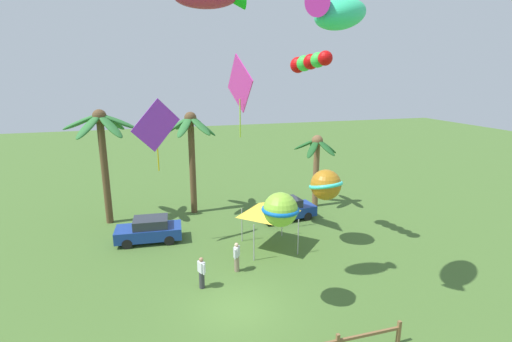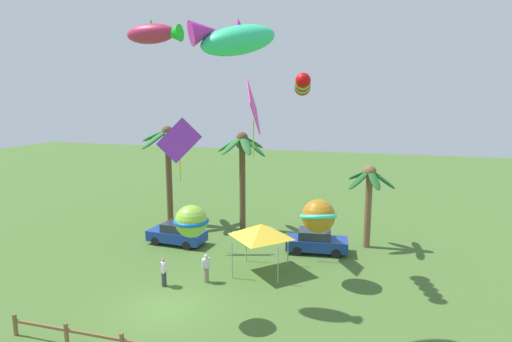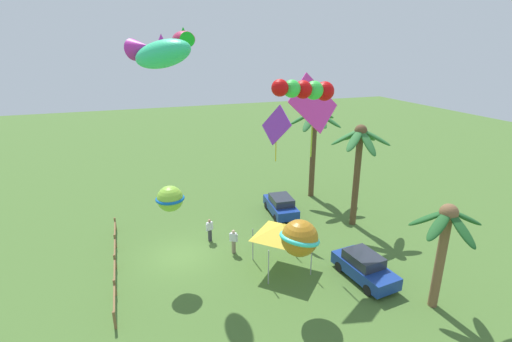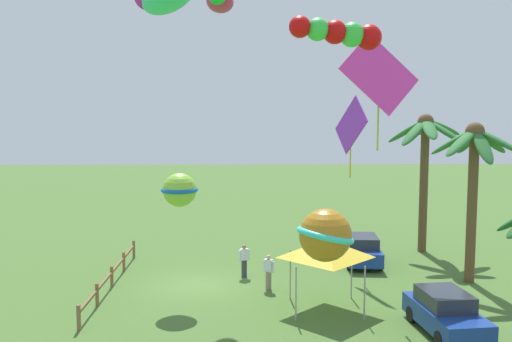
{
  "view_description": "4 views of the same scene",
  "coord_description": "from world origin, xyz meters",
  "px_view_note": "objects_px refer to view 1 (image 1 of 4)",
  "views": [
    {
      "loc": [
        -3.39,
        -14.21,
        9.96
      ],
      "look_at": [
        2.05,
        4.11,
        5.06
      ],
      "focal_mm": 26.61,
      "sensor_mm": 36.0,
      "label": 1
    },
    {
      "loc": [
        9.3,
        -16.78,
        9.98
      ],
      "look_at": [
        3.46,
        3.44,
        6.24
      ],
      "focal_mm": 29.61,
      "sensor_mm": 36.0,
      "label": 2
    },
    {
      "loc": [
        20.73,
        -2.43,
        12.48
      ],
      "look_at": [
        3.15,
        3.81,
        6.16
      ],
      "focal_mm": 26.15,
      "sensor_mm": 36.0,
      "label": 3
    },
    {
      "loc": [
        25.28,
        2.09,
        7.86
      ],
      "look_at": [
        2.51,
        2.58,
        5.5
      ],
      "focal_mm": 39.89,
      "sensor_mm": 36.0,
      "label": 4
    }
  ],
  "objects_px": {
    "palm_tree_2": "(317,155)",
    "kite_fish_6": "(339,12)",
    "parked_car_1": "(149,230)",
    "spectator_1": "(237,257)",
    "palm_tree_0": "(102,136)",
    "palm_tree_1": "(191,138)",
    "spectator_0": "(202,272)",
    "kite_tube_1": "(309,62)",
    "kite_diamond_5": "(156,126)",
    "kite_ball_4": "(281,210)",
    "parked_car_0": "(287,209)",
    "kite_ball_0": "(326,185)",
    "kite_diamond_3": "(240,85)",
    "festival_tent": "(269,208)"
  },
  "relations": [
    {
      "from": "kite_ball_4",
      "to": "kite_diamond_3",
      "type": "bearing_deg",
      "value": 87.11
    },
    {
      "from": "spectator_1",
      "to": "kite_diamond_5",
      "type": "xyz_separation_m",
      "value": [
        -3.47,
        4.21,
        6.35
      ]
    },
    {
      "from": "palm_tree_0",
      "to": "spectator_1",
      "type": "relative_size",
      "value": 4.89
    },
    {
      "from": "palm_tree_0",
      "to": "kite_diamond_3",
      "type": "xyz_separation_m",
      "value": [
        8.17,
        -4.62,
        3.32
      ]
    },
    {
      "from": "palm_tree_0",
      "to": "kite_ball_4",
      "type": "distance_m",
      "value": 15.03
    },
    {
      "from": "palm_tree_2",
      "to": "kite_ball_0",
      "type": "height_order",
      "value": "palm_tree_2"
    },
    {
      "from": "spectator_0",
      "to": "kite_diamond_3",
      "type": "distance_m",
      "value": 10.66
    },
    {
      "from": "parked_car_0",
      "to": "spectator_0",
      "type": "bearing_deg",
      "value": -134.65
    },
    {
      "from": "kite_diamond_5",
      "to": "kite_fish_6",
      "type": "height_order",
      "value": "kite_fish_6"
    },
    {
      "from": "kite_diamond_5",
      "to": "parked_car_1",
      "type": "bearing_deg",
      "value": 133.29
    },
    {
      "from": "kite_tube_1",
      "to": "spectator_1",
      "type": "bearing_deg",
      "value": -154.78
    },
    {
      "from": "spectator_0",
      "to": "kite_ball_0",
      "type": "distance_m",
      "value": 8.71
    },
    {
      "from": "festival_tent",
      "to": "kite_ball_0",
      "type": "bearing_deg",
      "value": -8.76
    },
    {
      "from": "kite_tube_1",
      "to": "kite_diamond_5",
      "type": "height_order",
      "value": "kite_tube_1"
    },
    {
      "from": "palm_tree_0",
      "to": "kite_ball_0",
      "type": "bearing_deg",
      "value": -30.41
    },
    {
      "from": "palm_tree_2",
      "to": "spectator_0",
      "type": "height_order",
      "value": "palm_tree_2"
    },
    {
      "from": "palm_tree_2",
      "to": "spectator_1",
      "type": "relative_size",
      "value": 3.5
    },
    {
      "from": "palm_tree_1",
      "to": "kite_ball_4",
      "type": "relative_size",
      "value": 3.36
    },
    {
      "from": "spectator_0",
      "to": "kite_ball_4",
      "type": "xyz_separation_m",
      "value": [
        2.94,
        -2.7,
        3.81
      ]
    },
    {
      "from": "spectator_0",
      "to": "kite_ball_4",
      "type": "bearing_deg",
      "value": -42.54
    },
    {
      "from": "spectator_0",
      "to": "kite_fish_6",
      "type": "height_order",
      "value": "kite_fish_6"
    },
    {
      "from": "festival_tent",
      "to": "palm_tree_2",
      "type": "bearing_deg",
      "value": 45.84
    },
    {
      "from": "spectator_1",
      "to": "kite_tube_1",
      "type": "height_order",
      "value": "kite_tube_1"
    },
    {
      "from": "palm_tree_2",
      "to": "spectator_0",
      "type": "distance_m",
      "value": 14.06
    },
    {
      "from": "kite_tube_1",
      "to": "palm_tree_0",
      "type": "bearing_deg",
      "value": 149.31
    },
    {
      "from": "kite_tube_1",
      "to": "kite_fish_6",
      "type": "relative_size",
      "value": 0.91
    },
    {
      "from": "spectator_1",
      "to": "palm_tree_1",
      "type": "bearing_deg",
      "value": 95.81
    },
    {
      "from": "parked_car_1",
      "to": "spectator_1",
      "type": "bearing_deg",
      "value": -49.88
    },
    {
      "from": "palm_tree_1",
      "to": "parked_car_0",
      "type": "height_order",
      "value": "palm_tree_1"
    },
    {
      "from": "spectator_0",
      "to": "kite_tube_1",
      "type": "bearing_deg",
      "value": 26.23
    },
    {
      "from": "parked_car_0",
      "to": "spectator_0",
      "type": "xyz_separation_m",
      "value": [
        -7.08,
        -7.17,
        0.06
      ]
    },
    {
      "from": "palm_tree_0",
      "to": "parked_car_1",
      "type": "relative_size",
      "value": 1.93
    },
    {
      "from": "parked_car_0",
      "to": "kite_tube_1",
      "type": "bearing_deg",
      "value": -95.98
    },
    {
      "from": "parked_car_1",
      "to": "kite_ball_0",
      "type": "bearing_deg",
      "value": -18.63
    },
    {
      "from": "palm_tree_1",
      "to": "spectator_0",
      "type": "relative_size",
      "value": 4.66
    },
    {
      "from": "parked_car_1",
      "to": "festival_tent",
      "type": "bearing_deg",
      "value": -23.09
    },
    {
      "from": "kite_ball_0",
      "to": "kite_ball_4",
      "type": "bearing_deg",
      "value": -131.44
    },
    {
      "from": "spectator_0",
      "to": "festival_tent",
      "type": "distance_m",
      "value": 5.76
    },
    {
      "from": "palm_tree_0",
      "to": "spectator_0",
      "type": "bearing_deg",
      "value": -64.53
    },
    {
      "from": "parked_car_1",
      "to": "kite_diamond_3",
      "type": "height_order",
      "value": "kite_diamond_3"
    },
    {
      "from": "kite_ball_4",
      "to": "kite_diamond_5",
      "type": "bearing_deg",
      "value": 119.01
    },
    {
      "from": "spectator_0",
      "to": "kite_ball_0",
      "type": "height_order",
      "value": "kite_ball_0"
    },
    {
      "from": "palm_tree_2",
      "to": "kite_fish_6",
      "type": "xyz_separation_m",
      "value": [
        -5.16,
        -12.01,
        8.1
      ]
    },
    {
      "from": "kite_ball_0",
      "to": "spectator_1",
      "type": "bearing_deg",
      "value": -163.88
    },
    {
      "from": "parked_car_0",
      "to": "spectator_1",
      "type": "height_order",
      "value": "spectator_1"
    },
    {
      "from": "kite_diamond_3",
      "to": "kite_ball_4",
      "type": "xyz_separation_m",
      "value": [
        -0.41,
        -8.18,
        -4.69
      ]
    },
    {
      "from": "parked_car_1",
      "to": "spectator_0",
      "type": "distance_m",
      "value": 6.52
    },
    {
      "from": "kite_ball_4",
      "to": "kite_fish_6",
      "type": "bearing_deg",
      "value": -4.79
    },
    {
      "from": "palm_tree_2",
      "to": "kite_fish_6",
      "type": "distance_m",
      "value": 15.38
    },
    {
      "from": "palm_tree_1",
      "to": "kite_diamond_5",
      "type": "relative_size",
      "value": 1.82
    }
  ]
}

